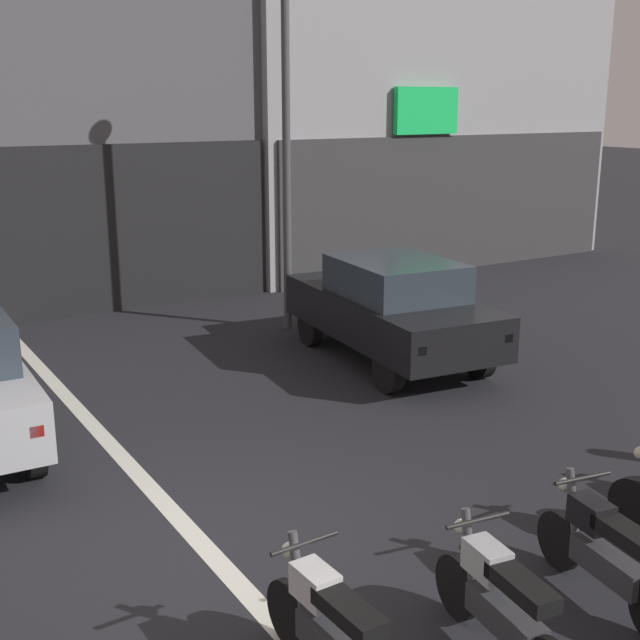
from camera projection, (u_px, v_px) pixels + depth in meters
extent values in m
plane|color=#232328|center=(209.00, 552.00, 7.53)|extent=(120.00, 120.00, 0.00)
cube|color=silver|center=(45.00, 373.00, 12.48)|extent=(0.20, 18.00, 0.01)
cube|color=black|center=(77.00, 232.00, 15.48)|extent=(7.80, 0.10, 3.20)
cube|color=#373739|center=(457.00, 204.00, 19.85)|extent=(9.72, 0.10, 3.20)
cube|color=#1EE566|center=(426.00, 111.00, 18.70)|extent=(1.72, 0.16, 1.04)
cylinder|color=black|center=(33.00, 449.00, 8.98)|extent=(0.20, 0.65, 0.64)
cube|color=red|center=(36.00, 431.00, 8.22)|extent=(0.14, 0.06, 0.12)
cylinder|color=black|center=(310.00, 327.00, 13.85)|extent=(0.25, 0.66, 0.64)
cylinder|color=black|center=(390.00, 317.00, 14.50)|extent=(0.25, 0.66, 0.64)
cylinder|color=black|center=(388.00, 371.00, 11.58)|extent=(0.25, 0.66, 0.64)
cylinder|color=black|center=(479.00, 357.00, 12.23)|extent=(0.25, 0.66, 0.64)
cube|color=black|center=(390.00, 314.00, 12.93)|extent=(2.18, 4.26, 0.66)
cube|color=#2D3842|center=(396.00, 278.00, 12.64)|extent=(1.75, 2.12, 0.56)
cube|color=red|center=(421.00, 351.00, 10.86)|extent=(0.15, 0.07, 0.12)
cube|color=red|center=(508.00, 338.00, 11.45)|extent=(0.15, 0.07, 0.12)
cylinder|color=#47474C|center=(287.00, 171.00, 14.25)|extent=(0.14, 0.14, 5.61)
cylinder|color=black|center=(288.00, 613.00, 6.19)|extent=(0.09, 0.52, 0.52)
cube|color=black|center=(350.00, 611.00, 5.45)|extent=(0.24, 0.61, 0.12)
cube|color=silver|center=(315.00, 584.00, 5.78)|extent=(0.23, 0.37, 0.24)
cylinder|color=#4C4C51|center=(299.00, 579.00, 5.98)|extent=(0.08, 0.24, 0.70)
cylinder|color=black|center=(305.00, 543.00, 5.83)|extent=(0.55, 0.06, 0.04)
sphere|color=silver|center=(289.00, 550.00, 6.04)|extent=(0.12, 0.12, 0.12)
cylinder|color=black|center=(457.00, 587.00, 6.53)|extent=(0.14, 0.52, 0.52)
cube|color=#38383D|center=(506.00, 618.00, 5.95)|extent=(0.29, 0.76, 0.22)
cube|color=black|center=(522.00, 586.00, 5.72)|extent=(0.29, 0.62, 0.12)
cube|color=#B2B5BA|center=(487.00, 560.00, 6.09)|extent=(0.26, 0.39, 0.24)
cylinder|color=#4C4C51|center=(470.00, 554.00, 6.30)|extent=(0.10, 0.24, 0.70)
cylinder|color=black|center=(478.00, 520.00, 6.15)|extent=(0.55, 0.11, 0.04)
sphere|color=silver|center=(461.00, 526.00, 6.37)|extent=(0.12, 0.12, 0.12)
cylinder|color=black|center=(559.00, 540.00, 7.22)|extent=(0.15, 0.52, 0.52)
cube|color=#38383D|center=(609.00, 565.00, 6.63)|extent=(0.32, 0.76, 0.22)
cube|color=black|center=(627.00, 535.00, 6.40)|extent=(0.31, 0.63, 0.12)
cube|color=black|center=(591.00, 513.00, 6.78)|extent=(0.28, 0.39, 0.24)
cylinder|color=#4C4C51|center=(573.00, 509.00, 6.99)|extent=(0.11, 0.25, 0.70)
cylinder|color=black|center=(583.00, 478.00, 6.84)|extent=(0.55, 0.13, 0.04)
sphere|color=silver|center=(565.00, 485.00, 7.06)|extent=(0.12, 0.12, 0.12)
cylinder|color=black|center=(633.00, 505.00, 7.86)|extent=(0.08, 0.52, 0.52)
sphere|color=silver|center=(640.00, 453.00, 7.71)|extent=(0.12, 0.12, 0.12)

